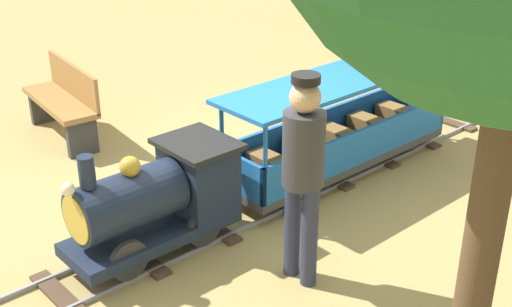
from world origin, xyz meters
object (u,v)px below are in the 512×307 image
Objects in this scene: passenger_car at (340,134)px; park_bench at (64,101)px; conductor_person at (303,165)px; locomotive at (158,198)px.

passenger_car is 2.02× the size of park_bench.
conductor_person is 1.21× the size of park_bench.
locomotive reaches higher than park_bench.
passenger_car is 3.07m from park_bench.
park_bench is at bearing 31.04° from passenger_car.
locomotive reaches higher than passenger_car.
conductor_person is at bearing 122.96° from passenger_car.
passenger_car reaches higher than park_bench.
locomotive is 0.54× the size of passenger_car.
passenger_car is at bearing -148.96° from park_bench.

